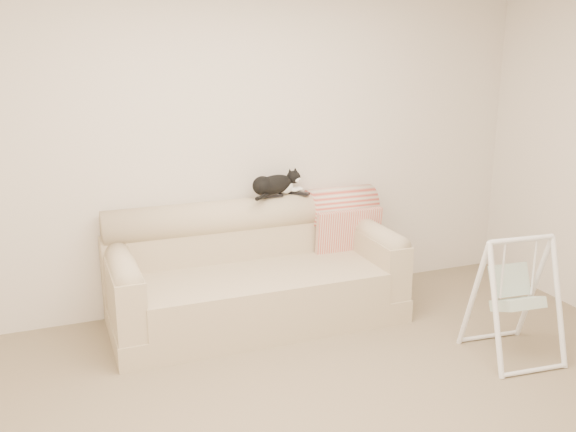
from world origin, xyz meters
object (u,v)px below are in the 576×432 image
object	(u,v)px
remote_a	(272,195)
baby_swing	(515,297)
remote_b	(299,193)
tuxedo_cat	(275,184)
sofa	(254,275)

from	to	relation	value
remote_a	baby_swing	distance (m)	1.96
remote_b	tuxedo_cat	distance (m)	0.22
remote_a	tuxedo_cat	world-z (taller)	tuxedo_cat
remote_a	baby_swing	xyz separation A→B (m)	(1.22, -1.46, -0.48)
remote_b	baby_swing	distance (m)	1.82
remote_b	tuxedo_cat	world-z (taller)	tuxedo_cat
remote_b	tuxedo_cat	size ratio (longest dim) A/B	0.32
sofa	baby_swing	xyz separation A→B (m)	(1.45, -1.23, 0.08)
sofa	remote_a	world-z (taller)	remote_a
remote_a	remote_b	size ratio (longest dim) A/B	1.16
remote_a	remote_b	distance (m)	0.24
sofa	remote_b	size ratio (longest dim) A/B	14.16
remote_a	tuxedo_cat	distance (m)	0.09
remote_a	sofa	bearing A→B (deg)	-135.84
remote_b	tuxedo_cat	xyz separation A→B (m)	(-0.21, 0.00, 0.09)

